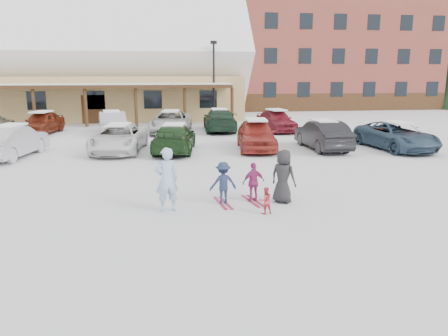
{
  "coord_description": "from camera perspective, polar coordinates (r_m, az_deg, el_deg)",
  "views": [
    {
      "loc": [
        -1.5,
        -12.28,
        3.96
      ],
      "look_at": [
        0.3,
        1.0,
        1.0
      ],
      "focal_mm": 35.0,
      "sensor_mm": 36.0,
      "label": 1
    }
  ],
  "objects": [
    {
      "name": "child_navy",
      "position": [
        13.29,
        -0.12,
        -1.97
      ],
      "size": [
        0.9,
        0.59,
        1.3
      ],
      "primitive_type": "imported",
      "rotation": [
        0.0,
        0.0,
        3.28
      ],
      "color": "#1C2843",
      "rests_on": "ground"
    },
    {
      "name": "parked_car_4",
      "position": [
        22.68,
        4.23,
        4.38
      ],
      "size": [
        2.33,
        4.77,
        1.57
      ],
      "primitive_type": "imported",
      "rotation": [
        0.0,
        0.0,
        -0.11
      ],
      "color": "#9F2F26",
      "rests_on": "ground"
    },
    {
      "name": "bystander_dark",
      "position": [
        13.49,
        7.74,
        -1.08
      ],
      "size": [
        0.95,
        0.94,
        1.66
      ],
      "primitive_type": "imported",
      "rotation": [
        0.0,
        0.0,
        2.39
      ],
      "color": "#242326",
      "rests_on": "ground"
    },
    {
      "name": "parked_car_1",
      "position": [
        22.79,
        -26.04,
        3.14
      ],
      "size": [
        2.38,
        4.86,
        1.53
      ],
      "primitive_type": "imported",
      "rotation": [
        0.0,
        0.0,
        2.97
      ],
      "color": "#B0B0B6",
      "rests_on": "ground"
    },
    {
      "name": "skis_child_navy",
      "position": [
        13.46,
        -0.12,
        -4.58
      ],
      "size": [
        0.39,
        1.41,
        0.03
      ],
      "primitive_type": "cube",
      "rotation": [
        0.0,
        0.0,
        3.28
      ],
      "color": "#9E163A",
      "rests_on": "ground"
    },
    {
      "name": "day_lodge",
      "position": [
        40.93,
        -18.69,
        11.8
      ],
      "size": [
        29.12,
        12.5,
        10.38
      ],
      "color": "tan",
      "rests_on": "ground"
    },
    {
      "name": "conifer_4",
      "position": [
        68.29,
        24.33,
        13.56
      ],
      "size": [
        5.06,
        5.06,
        11.73
      ],
      "color": "black",
      "rests_on": "ground"
    },
    {
      "name": "ground",
      "position": [
        12.99,
        -0.72,
        -5.3
      ],
      "size": [
        160.0,
        160.0,
        0.0
      ],
      "primitive_type": "plane",
      "color": "white",
      "rests_on": "ground"
    },
    {
      "name": "lamp_post",
      "position": [
        35.48,
        -1.35,
        11.83
      ],
      "size": [
        0.5,
        0.25,
        6.34
      ],
      "color": "black",
      "rests_on": "ground"
    },
    {
      "name": "parked_car_12",
      "position": [
        29.87,
        6.84,
        6.18
      ],
      "size": [
        2.32,
        4.53,
        1.48
      ],
      "primitive_type": "imported",
      "rotation": [
        0.0,
        0.0,
        0.14
      ],
      "color": "maroon",
      "rests_on": "ground"
    },
    {
      "name": "child_magenta",
      "position": [
        13.53,
        3.89,
        -1.87
      ],
      "size": [
        0.77,
        0.44,
        1.24
      ],
      "primitive_type": "imported",
      "rotation": [
        0.0,
        0.0,
        3.34
      ],
      "color": "#A02769",
      "rests_on": "ground"
    },
    {
      "name": "parked_car_2",
      "position": [
        22.61,
        -13.57,
        3.81
      ],
      "size": [
        2.83,
        5.23,
        1.39
      ],
      "primitive_type": "imported",
      "rotation": [
        0.0,
        0.0,
        -0.11
      ],
      "color": "white",
      "rests_on": "ground"
    },
    {
      "name": "adult_skier",
      "position": [
        12.59,
        -7.49,
        -1.53
      ],
      "size": [
        0.78,
        0.61,
        1.88
      ],
      "primitive_type": "imported",
      "rotation": [
        0.0,
        0.0,
        3.41
      ],
      "color": "#98B9E0",
      "rests_on": "ground"
    },
    {
      "name": "conifer_3",
      "position": [
        56.78,
        -0.13,
        13.62
      ],
      "size": [
        3.96,
        3.96,
        9.18
      ],
      "color": "black",
      "rests_on": "ground"
    },
    {
      "name": "parked_car_9",
      "position": [
        29.28,
        -14.41,
        5.76
      ],
      "size": [
        2.31,
        4.72,
        1.49
      ],
      "primitive_type": "imported",
      "rotation": [
        0.0,
        0.0,
        3.31
      ],
      "color": "#A6A8AC",
      "rests_on": "ground"
    },
    {
      "name": "toddler_red",
      "position": [
        12.46,
        5.43,
        -4.24
      ],
      "size": [
        0.43,
        0.36,
        0.78
      ],
      "primitive_type": "imported",
      "rotation": [
        0.0,
        0.0,
        3.32
      ],
      "color": "#D6374B",
      "rests_on": "ground"
    },
    {
      "name": "parked_car_6",
      "position": [
        24.42,
        21.57,
        3.93
      ],
      "size": [
        2.9,
        5.31,
        1.41
      ],
      "primitive_type": "imported",
      "rotation": [
        0.0,
        0.0,
        0.11
      ],
      "color": "#30475D",
      "rests_on": "ground"
    },
    {
      "name": "alpine_hotel",
      "position": [
        52.89,
        10.13,
        17.34
      ],
      "size": [
        31.48,
        14.01,
        21.48
      ],
      "color": "brown",
      "rests_on": "ground"
    },
    {
      "name": "parked_car_8",
      "position": [
        30.79,
        -22.68,
        5.47
      ],
      "size": [
        2.34,
        4.47,
        1.45
      ],
      "primitive_type": "imported",
      "rotation": [
        0.0,
        0.0,
        -0.15
      ],
      "color": "maroon",
      "rests_on": "ground"
    },
    {
      "name": "parked_car_5",
      "position": [
        23.29,
        12.75,
        4.23
      ],
      "size": [
        1.74,
        4.61,
        1.5
      ],
      "primitive_type": "imported",
      "rotation": [
        0.0,
        0.0,
        3.17
      ],
      "color": "black",
      "rests_on": "ground"
    },
    {
      "name": "parked_car_10",
      "position": [
        29.14,
        -6.94,
        6.0
      ],
      "size": [
        3.1,
        5.52,
        1.46
      ],
      "primitive_type": "imported",
      "rotation": [
        0.0,
        0.0,
        -0.13
      ],
      "color": "silver",
      "rests_on": "ground"
    },
    {
      "name": "parked_car_11",
      "position": [
        29.85,
        -0.58,
        6.28
      ],
      "size": [
        2.36,
        5.25,
        1.49
      ],
      "primitive_type": "imported",
      "rotation": [
        0.0,
        0.0,
        3.09
      ],
      "color": "#1B3524",
      "rests_on": "ground"
    },
    {
      "name": "parked_car_3",
      "position": [
        22.13,
        -6.51,
        3.9
      ],
      "size": [
        2.55,
        5.01,
        1.39
      ],
      "primitive_type": "imported",
      "rotation": [
        0.0,
        0.0,
        3.01
      ],
      "color": "#1B3819",
      "rests_on": "ground"
    },
    {
      "name": "skis_child_magenta",
      "position": [
        13.69,
        3.85,
        -4.32
      ],
      "size": [
        0.48,
        1.41,
        0.03
      ],
      "primitive_type": "cube",
      "rotation": [
        0.0,
        0.0,
        3.34
      ],
      "color": "#9E163A",
      "rests_on": "ground"
    }
  ]
}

